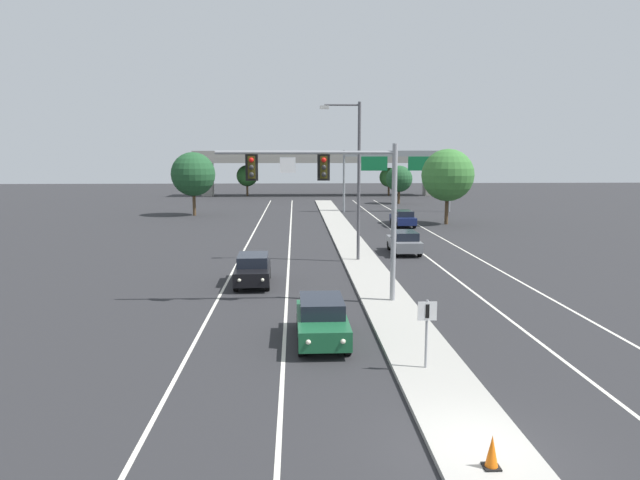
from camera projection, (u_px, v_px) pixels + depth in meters
name	position (u px, v px, depth m)	size (l,w,h in m)	color
ground_plane	(480.00, 450.00, 13.09)	(260.00, 260.00, 0.00)	#28282B
median_island	(373.00, 279.00, 30.86)	(2.40, 110.00, 0.15)	#9E9B93
lane_stripe_oncoming_center	(289.00, 258.00, 37.58)	(0.14, 100.00, 0.01)	silver
lane_stripe_receding_center	(428.00, 257.00, 38.00)	(0.14, 100.00, 0.01)	silver
edge_stripe_left	(239.00, 259.00, 37.44)	(0.14, 100.00, 0.01)	silver
edge_stripe_right	(476.00, 257.00, 38.15)	(0.14, 100.00, 0.01)	silver
overhead_signal_mast	(336.00, 188.00, 25.28)	(8.15, 0.44, 7.20)	gray
median_sign_post	(427.00, 324.00, 17.60)	(0.60, 0.10, 2.20)	gray
street_lamp_median	(355.00, 172.00, 35.61)	(2.58, 0.28, 10.00)	#4C4C51
car_oncoming_green	(322.00, 319.00, 20.74)	(1.86, 4.48, 1.58)	#195633
car_oncoming_black	(253.00, 269.00, 29.96)	(1.92, 4.51, 1.58)	black
car_receding_grey	(404.00, 242.00, 39.52)	(1.83, 4.47, 1.58)	slate
car_receding_navy	(403.00, 218.00, 54.58)	(1.90, 4.50, 1.58)	#141E4C
traffic_cone_median_nose	(492.00, 452.00, 12.04)	(0.36, 0.36, 0.74)	black
highway_sign_gantry	(398.00, 161.00, 68.00)	(13.28, 0.42, 7.50)	gray
overpass_bridge	(320.00, 162.00, 96.38)	(42.40, 6.40, 7.65)	gray
tree_far_left_a	(193.00, 174.00, 64.13)	(5.02, 5.02, 7.26)	#4C3823
tree_far_right_c	(389.00, 177.00, 97.39)	(3.32, 3.32, 4.80)	#4C3823
tree_far_left_b	(247.00, 176.00, 96.64)	(3.63, 3.63, 5.25)	#4C3823
tree_far_right_a	(448.00, 175.00, 55.82)	(5.19, 5.19, 7.52)	#4C3823
tree_far_right_b	(399.00, 179.00, 80.28)	(3.78, 3.78, 5.47)	#4C3823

